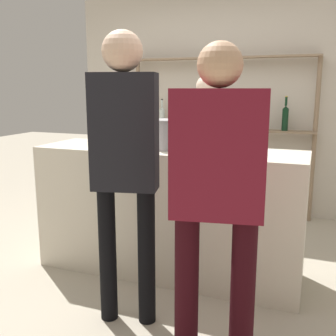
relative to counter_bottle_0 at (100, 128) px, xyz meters
The scene contains 13 objects.
ground_plane 1.32m from the counter_bottle_0, ahead, with size 16.00×16.00×0.00m, color #B2A893.
bar_counter 0.92m from the counter_bottle_0, ahead, with size 2.10×0.59×1.01m, color beige.
back_wall 1.92m from the counter_bottle_0, 69.71° to the left, with size 3.70×0.12×2.80m, color beige.
back_shelf 1.74m from the counter_bottle_0, 67.51° to the left, with size 2.16×0.18×1.82m.
counter_bottle_0 is the anchor object (origin of this frame).
counter_bottle_1 0.86m from the counter_bottle_0, 19.02° to the right, with size 0.07×0.07×0.32m.
counter_bottle_2 1.21m from the counter_bottle_0, ahead, with size 0.08×0.08×0.35m.
wine_glass 0.43m from the counter_bottle_0, ahead, with size 0.07×0.07×0.16m.
ice_bucket 0.66m from the counter_bottle_0, 11.75° to the right, with size 0.24×0.24×0.23m.
cork_jar 0.95m from the counter_bottle_0, 14.04° to the right, with size 0.11×0.11×0.14m.
customer_right 1.64m from the counter_bottle_0, 38.69° to the right, with size 0.50×0.29×1.70m.
server_behind_counter 0.99m from the counter_bottle_0, 36.16° to the left, with size 0.43×0.21×1.59m.
customer_center 1.09m from the counter_bottle_0, 52.08° to the right, with size 0.42×0.26×1.80m.
Camera 1 is at (1.07, -2.82, 1.48)m, focal length 42.00 mm.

